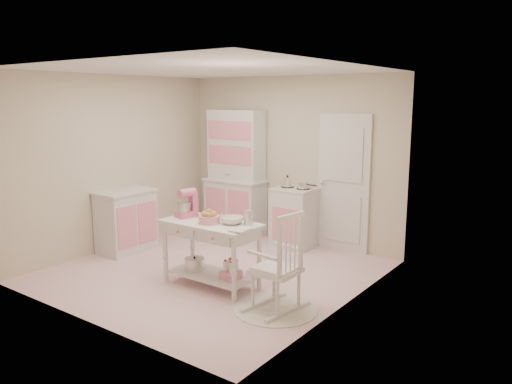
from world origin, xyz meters
TOP-DOWN VIEW (x-y plane):
  - room_shell at (0.00, 0.00)m, footprint 3.84×3.84m
  - door at (0.95, 1.87)m, footprint 0.82×0.05m
  - hutch at (-0.93, 1.66)m, footprint 1.06×0.50m
  - stove at (0.27, 1.61)m, footprint 0.62×0.57m
  - base_cabinet at (-1.63, -0.06)m, footprint 0.54×0.84m
  - lace_rug at (1.35, -0.53)m, footprint 0.92×0.92m
  - rocking_chair at (1.35, -0.53)m, footprint 0.58×0.78m
  - work_table at (0.33, -0.40)m, footprint 1.20×0.60m
  - stand_mixer at (-0.09, -0.38)m, footprint 0.26×0.32m
  - cookie_tray at (0.18, -0.22)m, footprint 0.34×0.24m
  - bread_basket at (0.35, -0.45)m, footprint 0.25×0.25m
  - mixing_bowl at (0.59, -0.32)m, footprint 0.27×0.27m
  - metal_pitcher at (0.77, -0.24)m, footprint 0.10×0.10m
  - recipe_book at (0.78, -0.52)m, footprint 0.19×0.24m

SIDE VIEW (x-z plane):
  - lace_rug at x=1.35m, z-range 0.00..0.01m
  - work_table at x=0.33m, z-range 0.00..0.80m
  - stove at x=0.27m, z-range 0.00..0.92m
  - base_cabinet at x=-1.63m, z-range 0.00..0.92m
  - rocking_chair at x=1.35m, z-range 0.00..1.10m
  - cookie_tray at x=0.18m, z-range 0.80..0.82m
  - recipe_book at x=0.78m, z-range 0.80..0.82m
  - mixing_bowl at x=0.59m, z-range 0.80..0.88m
  - bread_basket at x=0.35m, z-range 0.80..0.89m
  - metal_pitcher at x=0.77m, z-range 0.80..0.97m
  - stand_mixer at x=-0.09m, z-range 0.80..1.14m
  - door at x=0.95m, z-range 0.00..2.04m
  - hutch at x=-0.93m, z-range 0.00..2.08m
  - room_shell at x=0.00m, z-range 0.34..2.96m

